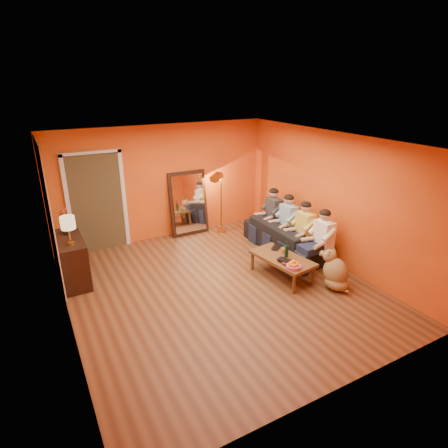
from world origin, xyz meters
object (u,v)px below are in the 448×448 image
sideboard (72,259)px  dog (336,269)px  person_far_right (273,214)px  laptop (279,247)px  vase (66,229)px  sofa (285,237)px  coffee_table (282,267)px  person_mid_left (305,230)px  person_mid_right (288,221)px  mirror_frame (188,203)px  table_lamp (69,231)px  person_far_left (323,239)px  tumbler (284,251)px  wine_bottle (287,250)px  floor_lamp (221,203)px

sideboard → dog: (4.05, -2.50, -0.06)m
dog → person_far_right: 2.38m
laptop → vase: bearing=118.8°
sofa → coffee_table: 1.23m
person_mid_left → dog: bearing=-104.2°
sideboard → person_mid_right: (4.37, -0.70, 0.18)m
coffee_table → person_mid_right: (0.92, 1.04, 0.40)m
mirror_frame → laptop: mirror_frame is taller
table_lamp → person_far_left: size_ratio=0.42×
person_far_right → table_lamp: bearing=-178.1°
table_lamp → sofa: table_lamp is taller
person_mid_right → sofa: bearing=-142.4°
sideboard → coffee_table: (3.45, -1.74, -0.21)m
person_mid_left → person_mid_right: bearing=90.0°
table_lamp → person_far_right: bearing=1.9°
person_mid_left → person_far_right: same height
person_far_right → tumbler: 1.68m
mirror_frame → person_far_right: bearing=-38.0°
mirror_frame → person_mid_right: bearing=-48.5°
person_far_right → vase: bearing=174.7°
person_far_left → person_mid_right: 1.10m
person_mid_left → sideboard: bearing=164.0°
sideboard → person_far_right: (4.37, -0.15, 0.18)m
person_far_left → person_mid_left: same height
coffee_table → wine_bottle: wine_bottle is taller
sideboard → vase: size_ratio=6.64×
mirror_frame → person_far_right: 2.01m
coffee_table → person_mid_right: size_ratio=1.00×
person_far_right → sideboard: bearing=178.0°
sideboard → tumbler: sideboard is taller
tumbler → vase: 4.06m
person_far_right → wine_bottle: bearing=-118.0°
person_mid_right → laptop: 1.03m
mirror_frame → floor_lamp: (0.73, -0.28, -0.04)m
mirror_frame → person_far_left: mirror_frame is taller
person_far_left → person_mid_left: 0.55m
person_mid_right → vase: size_ratio=6.87×
mirror_frame → vase: (-2.79, -0.83, 0.18)m
coffee_table → dog: 0.98m
sofa → person_far_right: size_ratio=1.74×
person_far_left → coffee_table: bearing=176.1°
table_lamp → person_far_left: (4.37, -1.50, -0.49)m
sofa → person_mid_right: size_ratio=1.74×
person_mid_right → laptop: person_mid_right is taller
person_far_right → laptop: person_far_right is taller
laptop → person_mid_left: bearing=-26.3°
sideboard → person_far_left: 4.73m
person_mid_right → vase: person_mid_right is taller
tumbler → dog: bearing=-61.1°
coffee_table → vase: (-3.45, 1.99, 0.73)m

